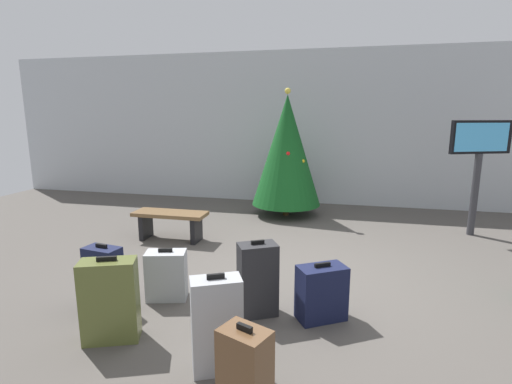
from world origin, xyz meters
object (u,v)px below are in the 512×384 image
Objects in this scene: holiday_tree at (287,151)px; suitcase_6 at (104,277)px; suitcase_4 at (245,376)px; suitcase_1 at (258,279)px; flight_info_kiosk at (479,153)px; waiting_bench at (170,220)px; suitcase_2 at (166,275)px; suitcase_5 at (321,293)px; suitcase_0 at (217,325)px; suitcase_3 at (110,301)px.

holiday_tree is 3.59× the size of suitcase_6.
suitcase_1 is at bearing 99.43° from suitcase_4.
holiday_tree is 1.31× the size of flight_info_kiosk.
suitcase_2 is (0.87, -1.94, -0.07)m from waiting_bench.
holiday_tree is 4.62m from suitcase_6.
suitcase_6 reaches higher than suitcase_5.
holiday_tree is at bearing 72.95° from suitcase_6.
waiting_bench is (-1.63, -2.04, -1.00)m from holiday_tree.
suitcase_6 is at bearing 147.51° from suitcase_4.
suitcase_1 is 1.09m from suitcase_2.
suitcase_5 is 0.84× the size of suitcase_6.
suitcase_0 is 1.17× the size of suitcase_4.
flight_info_kiosk is 2.35× the size of suitcase_0.
holiday_tree is at bearing 169.97° from flight_info_kiosk.
suitcase_3 is at bearing -100.41° from holiday_tree.
flight_info_kiosk is at bearing 38.55° from suitcase_6.
flight_info_kiosk is at bearing 54.78° from suitcase_0.
suitcase_2 is at bearing -100.77° from holiday_tree.
flight_info_kiosk is 4.33m from suitcase_5.
suitcase_6 is (0.30, -2.27, -0.01)m from waiting_bench.
suitcase_1 reaches higher than suitcase_6.
flight_info_kiosk is at bearing 55.53° from suitcase_5.
suitcase_1 reaches higher than waiting_bench.
holiday_tree is 5.13m from suitcase_0.
suitcase_2 is (-4.10, -3.39, -1.14)m from flight_info_kiosk.
suitcase_1 is 0.66m from suitcase_5.
suitcase_0 is 1.03× the size of suitcase_1.
suitcase_6 is at bearing 154.51° from suitcase_0.
suitcase_3 is (-0.89, -4.85, -0.96)m from holiday_tree.
suitcase_0 is 1.27m from suitcase_5.
suitcase_6 is (-1.53, 0.73, -0.06)m from suitcase_0.
suitcase_3 is at bearing -75.34° from waiting_bench.
suitcase_1 is (0.33, -4.09, -0.96)m from holiday_tree.
suitcase_3 reaches higher than suitcase_2.
suitcase_0 is at bearing -87.67° from holiday_tree.
holiday_tree is at bearing 103.65° from suitcase_5.
suitcase_2 is at bearing 30.47° from suitcase_6.
waiting_bench is 1.69× the size of suitcase_6.
waiting_bench is 3.52m from suitcase_0.
suitcase_4 is 1.00× the size of suitcase_6.
holiday_tree is 5.02m from suitcase_3.
suitcase_3 reaches higher than suitcase_5.
holiday_tree is at bearing 79.59° from suitcase_3.
suitcase_3 is 1.14× the size of suitcase_4.
holiday_tree is at bearing 79.23° from suitcase_2.
suitcase_4 is at bearing -84.17° from holiday_tree.
flight_info_kiosk is 5.54m from suitcase_0.
suitcase_5 is at bearing 74.20° from suitcase_4.
flight_info_kiosk reaches higher than suitcase_5.
flight_info_kiosk reaches higher than waiting_bench.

